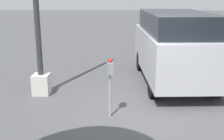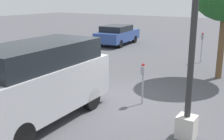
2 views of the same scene
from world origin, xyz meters
name	(u,v)px [view 2 (image 2 of 2)]	position (x,y,z in m)	size (l,w,h in m)	color
ground_plane	(123,101)	(0.00, 0.00, 0.00)	(80.00, 80.00, 0.00)	#4C4C51
parking_meter_near	(143,74)	(-0.14, 0.63, 0.98)	(0.22, 0.15, 1.33)	#9E9EA3
parking_meter_far	(202,41)	(-7.00, 0.58, 1.15)	(0.22, 0.15, 1.56)	#9E9EA3
lamp_post	(192,48)	(1.29, 2.52, 2.20)	(0.44, 0.44, 6.95)	beige
parked_van	(37,80)	(2.45, -1.25, 1.15)	(4.49, 2.06, 2.13)	#B2B2B7
car_distant	(117,34)	(-9.60, -6.07, 0.73)	(4.16, 2.14, 1.37)	#2D478C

